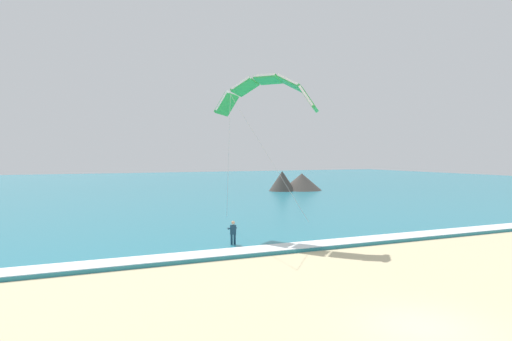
{
  "coord_description": "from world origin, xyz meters",
  "views": [
    {
      "loc": [
        -11.51,
        -11.8,
        5.86
      ],
      "look_at": [
        0.87,
        15.98,
        4.79
      ],
      "focal_mm": 32.27,
      "sensor_mm": 36.0,
      "label": 1
    }
  ],
  "objects": [
    {
      "name": "kitesurfer",
      "position": [
        -1.15,
        15.0,
        0.94
      ],
      "size": [
        0.55,
        0.54,
        1.69
      ],
      "color": "#143347",
      "rests_on": "ground"
    },
    {
      "name": "headland_right",
      "position": [
        23.52,
        51.57,
        1.5
      ],
      "size": [
        9.11,
        6.81,
        3.29
      ],
      "color": "#47423D",
      "rests_on": "ground"
    },
    {
      "name": "kite_primary",
      "position": [
        2.7,
        18.22,
        10.44
      ],
      "size": [
        6.77,
        6.79,
        10.38
      ],
      "color": "green"
    },
    {
      "name": "surfboard",
      "position": [
        -1.15,
        14.98,
        0.03
      ],
      "size": [
        0.53,
        1.43,
        0.09
      ],
      "color": "#239EC6",
      "rests_on": "ground"
    },
    {
      "name": "surf_foam",
      "position": [
        0.0,
        12.98,
        0.22
      ],
      "size": [
        200.0,
        1.87,
        0.04
      ],
      "primitive_type": "cube",
      "color": "white",
      "rests_on": "sea"
    },
    {
      "name": "sea",
      "position": [
        0.0,
        71.98,
        0.1
      ],
      "size": [
        200.0,
        120.0,
        0.2
      ],
      "primitive_type": "cube",
      "color": "teal",
      "rests_on": "ground"
    },
    {
      "name": "ground_plane",
      "position": [
        0.0,
        0.0,
        0.0
      ],
      "size": [
        200.0,
        200.0,
        0.0
      ],
      "primitive_type": "plane",
      "color": "beige"
    }
  ]
}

